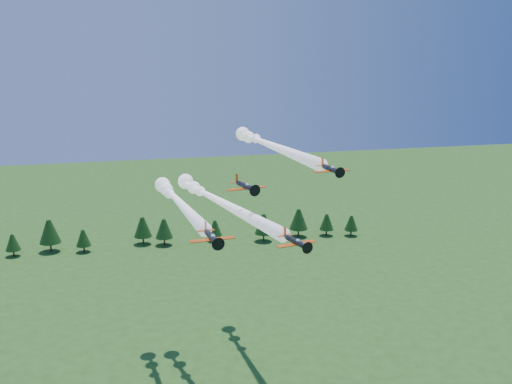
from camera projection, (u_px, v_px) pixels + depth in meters
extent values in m
cylinder|color=black|center=(295.00, 241.00, 93.92)|extent=(2.09, 5.24, 0.95)
cone|color=black|center=(305.00, 247.00, 91.33)|extent=(1.12, 1.05, 0.95)
cone|color=black|center=(307.00, 248.00, 90.84)|extent=(0.51, 0.51, 0.42)
cylinder|color=black|center=(308.00, 248.00, 90.70)|extent=(1.96, 0.49, 2.00)
cube|color=#DC480C|center=(296.00, 244.00, 93.66)|extent=(7.17, 2.85, 0.11)
cube|color=#DC480C|center=(285.00, 236.00, 96.83)|extent=(2.88, 1.41, 0.07)
cube|color=#DC480C|center=(285.00, 231.00, 96.74)|extent=(0.29, 0.90, 1.38)
ellipsoid|color=#8CBED9|center=(298.00, 241.00, 93.09)|extent=(0.93, 1.27, 0.60)
sphere|color=white|center=(201.00, 191.00, 129.24)|extent=(2.30, 2.30, 2.30)
sphere|color=white|center=(192.00, 187.00, 133.77)|extent=(3.00, 3.00, 3.00)
sphere|color=white|center=(184.00, 183.00, 138.30)|extent=(3.70, 3.70, 3.70)
cylinder|color=black|center=(212.00, 237.00, 98.15)|extent=(1.59, 5.86, 1.07)
cone|color=black|center=(217.00, 243.00, 95.05)|extent=(1.15, 1.06, 1.07)
cone|color=black|center=(218.00, 244.00, 94.47)|extent=(0.51, 0.52, 0.47)
cylinder|color=black|center=(218.00, 244.00, 94.30)|extent=(2.25, 0.25, 2.25)
cube|color=#DC480C|center=(212.00, 239.00, 97.83)|extent=(8.03, 2.16, 0.13)
cube|color=#DC480C|center=(206.00, 230.00, 101.62)|extent=(3.18, 1.19, 0.08)
cube|color=#DC480C|center=(206.00, 226.00, 101.52)|extent=(0.19, 1.02, 1.55)
ellipsoid|color=#8CBED9|center=(213.00, 236.00, 97.16)|extent=(0.89, 1.35, 0.67)
sphere|color=white|center=(171.00, 193.00, 129.86)|extent=(2.30, 2.30, 2.30)
sphere|color=white|center=(167.00, 189.00, 133.79)|extent=(3.00, 3.00, 3.00)
sphere|color=white|center=(164.00, 185.00, 137.73)|extent=(3.70, 3.70, 3.70)
cylinder|color=black|center=(331.00, 169.00, 103.54)|extent=(1.36, 5.16, 0.94)
cone|color=black|center=(338.00, 172.00, 100.81)|extent=(1.01, 0.92, 0.94)
cone|color=black|center=(340.00, 172.00, 100.29)|extent=(0.45, 0.46, 0.42)
cylinder|color=black|center=(340.00, 173.00, 100.14)|extent=(1.98, 0.20, 1.98)
cube|color=#DC480C|center=(331.00, 171.00, 103.26)|extent=(7.07, 1.84, 0.11)
cube|color=#DC480C|center=(322.00, 165.00, 106.61)|extent=(2.80, 1.02, 0.07)
cube|color=#DC480C|center=(322.00, 161.00, 106.52)|extent=(0.16, 0.90, 1.37)
ellipsoid|color=#8CBED9|center=(333.00, 168.00, 102.67)|extent=(0.77, 1.19, 0.59)
sphere|color=white|center=(255.00, 139.00, 141.93)|extent=(2.30, 2.30, 2.30)
sphere|color=white|center=(248.00, 136.00, 146.87)|extent=(3.00, 3.00, 3.00)
sphere|color=white|center=(242.00, 134.00, 151.81)|extent=(3.70, 3.70, 3.70)
cylinder|color=black|center=(245.00, 186.00, 106.78)|extent=(2.18, 5.79, 1.05)
cone|color=black|center=(253.00, 190.00, 103.88)|extent=(1.22, 1.14, 1.05)
cone|color=black|center=(255.00, 190.00, 103.33)|extent=(0.55, 0.56, 0.46)
cylinder|color=black|center=(255.00, 191.00, 103.17)|extent=(2.18, 0.49, 2.21)
cube|color=#DC480C|center=(246.00, 188.00, 106.49)|extent=(7.93, 2.97, 0.13)
cube|color=#DC480C|center=(237.00, 182.00, 110.03)|extent=(3.17, 1.49, 0.07)
cube|color=#DC480C|center=(237.00, 178.00, 109.93)|extent=(0.29, 1.00, 1.53)
ellipsoid|color=#8CBED9|center=(247.00, 185.00, 105.85)|extent=(1.00, 1.39, 0.66)
cylinder|color=#382314|center=(164.00, 241.00, 213.21)|extent=(0.60, 0.60, 2.82)
cone|color=#153A11|center=(164.00, 228.00, 212.05)|extent=(6.44, 6.44, 7.25)
cylinder|color=#382314|center=(215.00, 238.00, 217.53)|extent=(0.60, 0.60, 2.31)
cone|color=#153A11|center=(215.00, 228.00, 216.58)|extent=(5.28, 5.28, 5.94)
cylinder|color=#382314|center=(51.00, 247.00, 206.06)|extent=(0.60, 0.60, 3.32)
cone|color=#153A11|center=(50.00, 231.00, 204.70)|extent=(7.58, 7.58, 8.53)
cylinder|color=#382314|center=(264.00, 237.00, 217.75)|extent=(0.60, 0.60, 2.98)
cone|color=#153A11|center=(264.00, 224.00, 216.53)|extent=(6.81, 6.81, 7.66)
cylinder|color=#382314|center=(326.00, 232.00, 224.74)|extent=(0.60, 0.60, 2.43)
cone|color=#153A11|center=(327.00, 222.00, 223.75)|extent=(5.55, 5.55, 6.24)
cylinder|color=#382314|center=(143.00, 240.00, 214.33)|extent=(0.60, 0.60, 2.92)
cone|color=#153A11|center=(143.00, 227.00, 213.13)|extent=(6.68, 6.68, 7.52)
cylinder|color=#382314|center=(14.00, 253.00, 201.11)|extent=(0.60, 0.60, 2.26)
cone|color=#153A11|center=(13.00, 242.00, 200.19)|extent=(5.16, 5.16, 5.81)
cylinder|color=#382314|center=(84.00, 249.00, 205.62)|extent=(0.60, 0.60, 2.31)
cone|color=#153A11|center=(83.00, 238.00, 204.67)|extent=(5.29, 5.29, 5.95)
cylinder|color=#382314|center=(351.00, 233.00, 224.37)|extent=(0.60, 0.60, 2.29)
cone|color=#153A11|center=(351.00, 223.00, 223.43)|extent=(5.23, 5.23, 5.88)
cylinder|color=#382314|center=(298.00, 233.00, 223.29)|extent=(0.60, 0.60, 3.11)
cone|color=#153A11|center=(299.00, 219.00, 222.02)|extent=(7.10, 7.10, 7.99)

